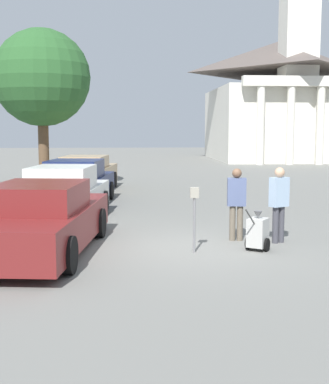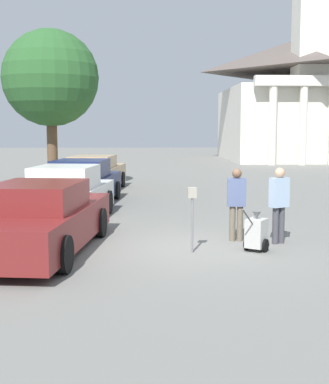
{
  "view_description": "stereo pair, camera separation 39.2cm",
  "coord_description": "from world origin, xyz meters",
  "px_view_note": "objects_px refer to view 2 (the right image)",
  "views": [
    {
      "loc": [
        -1.17,
        -11.21,
        2.57
      ],
      "look_at": [
        -0.4,
        1.05,
        1.1
      ],
      "focal_mm": 50.0,
      "sensor_mm": 36.0,
      "label": 1
    },
    {
      "loc": [
        -0.78,
        -11.23,
        2.57
      ],
      "look_at": [
        -0.4,
        1.05,
        1.1
      ],
      "focal_mm": 50.0,
      "sensor_mm": 36.0,
      "label": 2
    }
  ],
  "objects_px": {
    "parked_car_tan": "(94,174)",
    "parked_car_maroon": "(41,220)",
    "person_worker": "(237,200)",
    "parked_car_navy": "(82,184)",
    "parked_car_white": "(67,196)",
    "person_supervisor": "(279,201)",
    "parking_meter": "(192,207)",
    "equipment_cart": "(256,233)",
    "church": "(295,90)"
  },
  "relations": [
    {
      "from": "parked_car_white",
      "to": "parked_car_navy",
      "type": "relative_size",
      "value": 1.0
    },
    {
      "from": "parked_car_maroon",
      "to": "parking_meter",
      "type": "relative_size",
      "value": 3.94
    },
    {
      "from": "parked_car_maroon",
      "to": "church",
      "type": "height_order",
      "value": "church"
    },
    {
      "from": "equipment_cart",
      "to": "church",
      "type": "bearing_deg",
      "value": 106.41
    },
    {
      "from": "parked_car_navy",
      "to": "parked_car_tan",
      "type": "height_order",
      "value": "parked_car_navy"
    },
    {
      "from": "person_worker",
      "to": "equipment_cart",
      "type": "height_order",
      "value": "person_worker"
    },
    {
      "from": "parked_car_navy",
      "to": "parking_meter",
      "type": "relative_size",
      "value": 3.53
    },
    {
      "from": "person_supervisor",
      "to": "equipment_cart",
      "type": "xyz_separation_m",
      "value": [
        -0.64,
        -0.72,
        -0.58
      ]
    },
    {
      "from": "person_worker",
      "to": "person_supervisor",
      "type": "xyz_separation_m",
      "value": [
        0.9,
        -0.3,
        0.03
      ]
    },
    {
      "from": "parked_car_white",
      "to": "person_supervisor",
      "type": "distance_m",
      "value": 5.93
    },
    {
      "from": "parked_car_white",
      "to": "equipment_cart",
      "type": "relative_size",
      "value": 4.81
    },
    {
      "from": "equipment_cart",
      "to": "parked_car_white",
      "type": "bearing_deg",
      "value": 173.72
    },
    {
      "from": "person_supervisor",
      "to": "equipment_cart",
      "type": "distance_m",
      "value": 1.13
    },
    {
      "from": "parked_car_tan",
      "to": "church",
      "type": "height_order",
      "value": "church"
    },
    {
      "from": "parked_car_tan",
      "to": "parked_car_maroon",
      "type": "bearing_deg",
      "value": -83.51
    },
    {
      "from": "parked_car_navy",
      "to": "person_supervisor",
      "type": "bearing_deg",
      "value": -44.31
    },
    {
      "from": "parking_meter",
      "to": "person_supervisor",
      "type": "relative_size",
      "value": 0.8
    },
    {
      "from": "parked_car_navy",
      "to": "equipment_cart",
      "type": "height_order",
      "value": "parked_car_navy"
    },
    {
      "from": "parked_car_maroon",
      "to": "equipment_cart",
      "type": "distance_m",
      "value": 4.51
    },
    {
      "from": "parked_car_maroon",
      "to": "parked_car_navy",
      "type": "relative_size",
      "value": 1.12
    },
    {
      "from": "parked_car_white",
      "to": "church",
      "type": "distance_m",
      "value": 32.36
    },
    {
      "from": "person_worker",
      "to": "church",
      "type": "relative_size",
      "value": 0.07
    },
    {
      "from": "parking_meter",
      "to": "church",
      "type": "distance_m",
      "value": 34.6
    },
    {
      "from": "parking_meter",
      "to": "equipment_cart",
      "type": "xyz_separation_m",
      "value": [
        1.36,
        0.1,
        -0.56
      ]
    },
    {
      "from": "parked_car_maroon",
      "to": "person_supervisor",
      "type": "height_order",
      "value": "person_supervisor"
    },
    {
      "from": "person_supervisor",
      "to": "church",
      "type": "relative_size",
      "value": 0.07
    },
    {
      "from": "equipment_cart",
      "to": "parked_car_navy",
      "type": "bearing_deg",
      "value": 155.55
    },
    {
      "from": "parked_car_white",
      "to": "parking_meter",
      "type": "xyz_separation_m",
      "value": [
        3.14,
        -3.77,
        0.24
      ]
    },
    {
      "from": "person_supervisor",
      "to": "church",
      "type": "bearing_deg",
      "value": -132.65
    },
    {
      "from": "parked_car_white",
      "to": "parking_meter",
      "type": "relative_size",
      "value": 3.51
    },
    {
      "from": "parked_car_navy",
      "to": "parked_car_tan",
      "type": "xyz_separation_m",
      "value": [
        0.0,
        3.89,
        -0.01
      ]
    },
    {
      "from": "parked_car_maroon",
      "to": "parked_car_tan",
      "type": "bearing_deg",
      "value": 96.49
    },
    {
      "from": "parking_meter",
      "to": "equipment_cart",
      "type": "relative_size",
      "value": 1.37
    },
    {
      "from": "parked_car_navy",
      "to": "person_worker",
      "type": "xyz_separation_m",
      "value": [
        4.24,
        -6.01,
        0.25
      ]
    },
    {
      "from": "church",
      "to": "person_supervisor",
      "type": "bearing_deg",
      "value": -105.79
    },
    {
      "from": "parking_meter",
      "to": "equipment_cart",
      "type": "distance_m",
      "value": 1.47
    },
    {
      "from": "parking_meter",
      "to": "person_worker",
      "type": "height_order",
      "value": "person_worker"
    },
    {
      "from": "person_supervisor",
      "to": "person_worker",
      "type": "bearing_deg",
      "value": -45.29
    },
    {
      "from": "parked_car_maroon",
      "to": "person_worker",
      "type": "relative_size",
      "value": 3.23
    },
    {
      "from": "person_worker",
      "to": "parking_meter",
      "type": "bearing_deg",
      "value": 52.57
    },
    {
      "from": "parked_car_navy",
      "to": "parking_meter",
      "type": "bearing_deg",
      "value": -59.73
    },
    {
      "from": "parked_car_maroon",
      "to": "parked_car_navy",
      "type": "height_order",
      "value": "parked_car_navy"
    },
    {
      "from": "parked_car_white",
      "to": "parked_car_tan",
      "type": "height_order",
      "value": "parked_car_white"
    },
    {
      "from": "person_worker",
      "to": "equipment_cart",
      "type": "bearing_deg",
      "value": 111.16
    },
    {
      "from": "parked_car_maroon",
      "to": "parking_meter",
      "type": "height_order",
      "value": "parked_car_maroon"
    },
    {
      "from": "parked_car_maroon",
      "to": "parked_car_white",
      "type": "bearing_deg",
      "value": 96.49
    },
    {
      "from": "parked_car_maroon",
      "to": "person_worker",
      "type": "xyz_separation_m",
      "value": [
        4.24,
        0.99,
        0.26
      ]
    },
    {
      "from": "parking_meter",
      "to": "person_worker",
      "type": "distance_m",
      "value": 1.57
    },
    {
      "from": "parked_car_maroon",
      "to": "church",
      "type": "distance_m",
      "value": 35.63
    },
    {
      "from": "person_worker",
      "to": "equipment_cart",
      "type": "distance_m",
      "value": 1.19
    }
  ]
}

